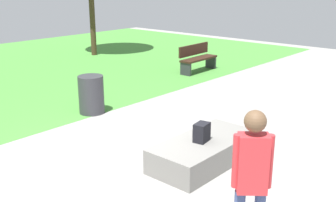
{
  "coord_description": "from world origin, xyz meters",
  "views": [
    {
      "loc": [
        -4.51,
        -5.05,
        3.07
      ],
      "look_at": [
        0.73,
        -0.43,
        0.95
      ],
      "focal_mm": 43.49,
      "sensor_mm": 36.0,
      "label": 1
    }
  ],
  "objects_px": {
    "skater_performing_trick": "(252,176)",
    "park_bench_far_right": "(197,57)",
    "concrete_ledge": "(204,151)",
    "trash_bin": "(91,95)",
    "backpack_on_ledge": "(202,132)"
  },
  "relations": [
    {
      "from": "skater_performing_trick",
      "to": "park_bench_far_right",
      "type": "distance_m",
      "value": 9.71
    },
    {
      "from": "backpack_on_ledge",
      "to": "park_bench_far_right",
      "type": "relative_size",
      "value": 0.2
    },
    {
      "from": "skater_performing_trick",
      "to": "park_bench_far_right",
      "type": "bearing_deg",
      "value": 40.8
    },
    {
      "from": "backpack_on_ledge",
      "to": "park_bench_far_right",
      "type": "distance_m",
      "value": 7.24
    },
    {
      "from": "concrete_ledge",
      "to": "trash_bin",
      "type": "relative_size",
      "value": 2.25
    },
    {
      "from": "skater_performing_trick",
      "to": "trash_bin",
      "type": "height_order",
      "value": "skater_performing_trick"
    },
    {
      "from": "park_bench_far_right",
      "to": "trash_bin",
      "type": "xyz_separation_m",
      "value": [
        -5.18,
        -0.85,
        -0.03
      ]
    },
    {
      "from": "backpack_on_ledge",
      "to": "park_bench_far_right",
      "type": "xyz_separation_m",
      "value": [
        5.7,
        4.46,
        -0.1
      ]
    },
    {
      "from": "concrete_ledge",
      "to": "backpack_on_ledge",
      "type": "bearing_deg",
      "value": 179.57
    },
    {
      "from": "trash_bin",
      "to": "skater_performing_trick",
      "type": "bearing_deg",
      "value": -111.47
    },
    {
      "from": "skater_performing_trick",
      "to": "trash_bin",
      "type": "bearing_deg",
      "value": 68.53
    },
    {
      "from": "skater_performing_trick",
      "to": "trash_bin",
      "type": "relative_size",
      "value": 1.99
    },
    {
      "from": "park_bench_far_right",
      "to": "trash_bin",
      "type": "height_order",
      "value": "park_bench_far_right"
    },
    {
      "from": "trash_bin",
      "to": "backpack_on_ledge",
      "type": "bearing_deg",
      "value": -98.24
    },
    {
      "from": "skater_performing_trick",
      "to": "park_bench_far_right",
      "type": "xyz_separation_m",
      "value": [
        7.33,
        6.33,
        -0.57
      ]
    }
  ]
}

